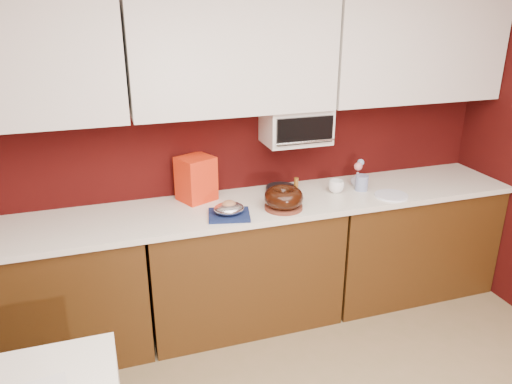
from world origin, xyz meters
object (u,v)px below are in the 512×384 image
Objects in this scene: pandoro_box at (196,179)px; flower_vase at (357,178)px; toaster_oven at (296,125)px; foil_ham_nest at (229,208)px; blue_jar at (362,183)px; bundt_cake at (284,197)px; coffee_mug at (336,185)px.

pandoro_box is 1.19m from flower_vase.
toaster_oven reaches higher than flower_vase.
blue_jar reaches higher than foil_ham_nest.
blue_jar is at bearing -20.23° from toaster_oven.
bundt_cake is at bearing -167.33° from blue_jar.
toaster_oven is 0.63m from flower_vase.
flower_vase is (1.19, -0.10, -0.09)m from pandoro_box.
bundt_cake reaches higher than coffee_mug.
toaster_oven is 3.86× the size of flower_vase.
blue_jar is (0.20, -0.01, 0.00)m from coffee_mug.
pandoro_box reaches higher than foil_ham_nest.
coffee_mug is (0.97, -0.18, -0.10)m from pandoro_box.
bundt_cake is at bearing -57.56° from pandoro_box.
pandoro_box is at bearing 169.67° from coffee_mug.
pandoro_box is 2.61× the size of flower_vase.
toaster_oven is 0.52m from coffee_mug.
blue_jar is (1.17, -0.19, -0.10)m from pandoro_box.
pandoro_box is at bearing 175.29° from flower_vase.
foil_ham_nest is 1.76× the size of blue_jar.
flower_vase is at bearing 13.50° from foil_ham_nest.
bundt_cake is 0.62m from pandoro_box.
pandoro_box is 2.80× the size of coffee_mug.
coffee_mug is (0.46, 0.16, -0.03)m from bundt_cake.
toaster_oven reaches higher than pandoro_box.
pandoro_box reaches higher than bundt_cake.
foil_ham_nest is 1.08m from flower_vase.
toaster_oven is 2.31× the size of foil_ham_nest.
flower_vase is at bearing -8.93° from toaster_oven.
pandoro_box reaches higher than coffee_mug.
pandoro_box reaches higher than flower_vase.
coffee_mug is at bearing -30.64° from toaster_oven.
toaster_oven is 0.79m from foil_ham_nest.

